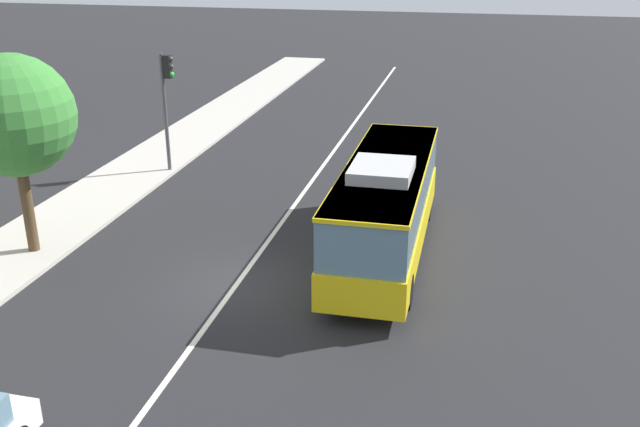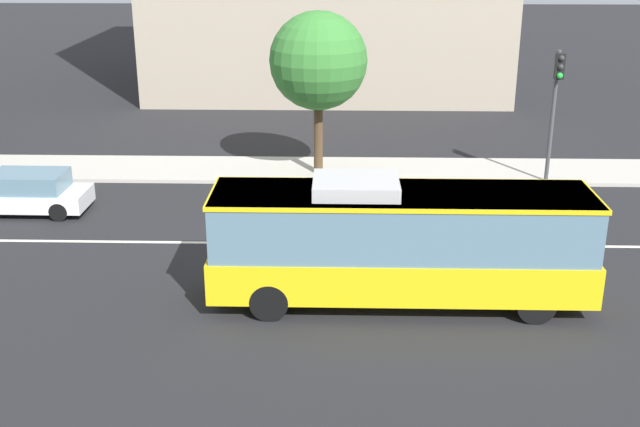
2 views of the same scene
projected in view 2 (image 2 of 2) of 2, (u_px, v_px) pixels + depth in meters
ground_plane at (292, 244)px, 25.12m from camera, size 160.00×160.00×0.00m
sidewalk_kerb at (303, 170)px, 32.39m from camera, size 80.00×3.40×0.14m
lane_centre_line at (292, 243)px, 25.12m from camera, size 76.00×0.16×0.01m
transit_bus at (400, 239)px, 20.66m from camera, size 10.01×2.52×3.46m
sedan_white_ahead at (26, 193)px, 27.62m from camera, size 4.52×1.86×1.46m
traffic_light_near_corner at (556, 95)px, 29.50m from camera, size 0.32×0.62×5.20m
street_tree_kerbside_centre at (318, 61)px, 30.28m from camera, size 3.79×3.79×6.53m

